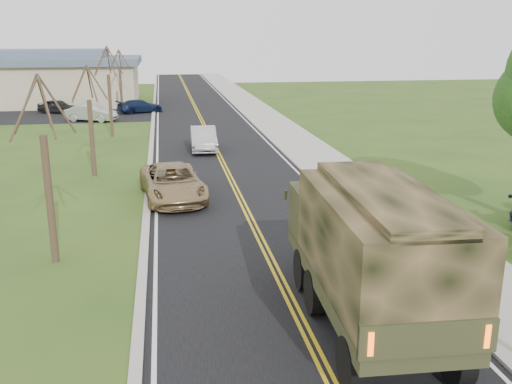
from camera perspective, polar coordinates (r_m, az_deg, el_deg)
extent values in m
cube|color=black|center=(48.95, -5.37, 6.98)|extent=(8.00, 120.00, 0.01)
cube|color=#9E998E|center=(49.39, -0.53, 7.19)|extent=(0.30, 120.00, 0.12)
cube|color=#9E998E|center=(49.69, 1.48, 7.22)|extent=(3.20, 120.00, 0.10)
cube|color=#9E998E|center=(48.84, -10.27, 6.83)|extent=(0.30, 120.00, 0.10)
cylinder|color=#38281C|center=(19.36, -19.94, -0.76)|extent=(0.24, 0.24, 4.20)
cylinder|color=#38281C|center=(18.82, -19.28, 8.29)|extent=(1.01, 0.33, 1.90)
cylinder|color=#38281C|center=(19.39, -20.33, 8.15)|extent=(0.13, 1.29, 1.74)
cylinder|color=#38281C|center=(19.05, -22.06, 8.10)|extent=(0.98, 0.43, 1.90)
cylinder|color=#38281C|center=(18.41, -22.24, 7.62)|extent=(0.79, 1.05, 1.77)
cylinder|color=#38281C|center=(18.33, -20.20, 8.03)|extent=(0.58, 0.90, 1.90)
cylinder|color=#38281C|center=(30.97, -16.08, 5.18)|extent=(0.24, 0.24, 3.96)
cylinder|color=#38281C|center=(30.68, -15.61, 10.51)|extent=(0.96, 0.32, 1.79)
cylinder|color=#38281C|center=(31.19, -16.29, 10.40)|extent=(0.12, 1.22, 1.65)
cylinder|color=#38281C|center=(30.84, -17.26, 10.41)|extent=(0.93, 0.41, 1.79)
cylinder|color=#38281C|center=(30.22, -17.27, 10.18)|extent=(0.75, 0.99, 1.67)
cylinder|color=#38281C|center=(30.20, -16.09, 10.40)|extent=(0.55, 0.85, 1.80)
cylinder|color=#38281C|center=(42.75, -14.35, 8.33)|extent=(0.24, 0.24, 4.44)
cylinder|color=#38281C|center=(42.59, -13.94, 12.66)|extent=(1.07, 0.35, 2.00)
cylinder|color=#38281C|center=(43.15, -14.52, 12.54)|extent=(0.13, 1.36, 1.84)
cylinder|color=#38281C|center=(42.73, -15.29, 12.58)|extent=(1.03, 0.46, 2.00)
cylinder|color=#38281C|center=(42.04, -15.27, 12.43)|extent=(0.83, 1.10, 1.87)
cylinder|color=#38281C|center=(42.04, -14.30, 12.61)|extent=(0.61, 0.95, 2.01)
cylinder|color=#38281C|center=(54.67, -13.33, 9.68)|extent=(0.24, 0.24, 4.08)
cylinder|color=#38281C|center=(54.57, -13.03, 12.79)|extent=(0.99, 0.33, 1.84)
cylinder|color=#38281C|center=(55.07, -13.45, 12.70)|extent=(0.13, 1.25, 1.69)
cylinder|color=#38281C|center=(54.67, -14.00, 12.73)|extent=(0.95, 0.42, 1.85)
cylinder|color=#38281C|center=(54.04, -13.97, 12.62)|extent=(0.77, 1.02, 1.72)
cylinder|color=#38281C|center=(54.05, -13.28, 12.75)|extent=(0.57, 0.88, 1.85)
cube|color=tan|center=(65.74, -20.75, 10.07)|extent=(20.00, 12.00, 4.20)
cube|color=#475466|center=(65.60, -20.95, 12.15)|extent=(21.00, 13.00, 0.70)
cube|color=#475466|center=(65.57, -21.01, 12.76)|extent=(14.00, 8.00, 0.90)
cube|color=black|center=(55.18, -16.33, 7.40)|extent=(18.00, 10.00, 0.02)
cylinder|color=black|center=(12.51, 9.58, -16.66)|extent=(0.43, 1.21, 1.20)
cylinder|color=black|center=(13.29, 19.44, -15.32)|extent=(0.43, 1.21, 1.20)
cylinder|color=black|center=(15.46, 5.92, -9.91)|extent=(0.43, 1.21, 1.20)
cylinder|color=black|center=(16.10, 13.99, -9.25)|extent=(0.43, 1.21, 1.20)
cylinder|color=black|center=(16.82, 4.77, -7.71)|extent=(0.43, 1.21, 1.20)
cylinder|color=black|center=(17.40, 12.22, -7.20)|extent=(0.43, 1.21, 1.20)
cube|color=#34361D|center=(14.95, 10.86, -8.74)|extent=(2.92, 7.72, 0.38)
cube|color=#34361D|center=(17.11, 8.23, -2.16)|extent=(2.69, 2.17, 1.52)
cube|color=black|center=(17.95, 7.45, -0.56)|extent=(2.40, 0.18, 0.76)
cube|color=#34361D|center=(14.04, 12.07, -9.25)|extent=(2.95, 5.88, 0.16)
cube|color=black|center=(13.61, 12.34, -4.87)|extent=(2.95, 5.88, 2.18)
cube|color=black|center=(13.26, 12.62, -0.23)|extent=(1.97, 5.84, 0.27)
cube|color=#34361D|center=(11.54, 16.86, -13.84)|extent=(2.72, 0.24, 0.71)
cube|color=#FF590C|center=(11.10, 11.40, -14.69)|extent=(0.11, 0.05, 0.49)
cube|color=#FF590C|center=(11.97, 22.14, -13.23)|extent=(0.11, 0.05, 0.49)
imported|color=#A2875B|center=(25.90, -8.33, 0.94)|extent=(3.19, 5.79, 1.54)
imported|color=silver|center=(36.78, -5.28, 5.32)|extent=(1.68, 4.55, 1.49)
imported|color=black|center=(57.38, -19.20, 8.09)|extent=(4.06, 2.84, 1.28)
imported|color=#B6B6BB|center=(51.08, -16.16, 7.60)|extent=(4.58, 2.89, 1.43)
imported|color=#0F1B39|center=(55.69, -11.53, 8.41)|extent=(4.66, 3.38, 1.25)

